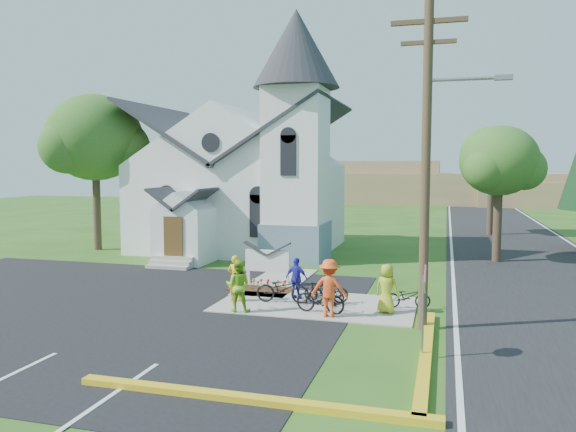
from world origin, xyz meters
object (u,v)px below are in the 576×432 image
(church_sign, at_px, (267,261))
(stop_sign, at_px, (425,291))
(bike_3, at_px, (328,292))
(bike_0, at_px, (283,289))
(cyclist_0, at_px, (235,278))
(utility_pole, at_px, (428,152))
(bike_4, at_px, (407,297))
(cyclist_1, at_px, (238,286))
(cyclist_3, at_px, (329,288))
(bike_1, at_px, (320,298))
(cyclist_2, at_px, (297,278))
(cyclist_4, at_px, (387,288))
(bike_2, at_px, (324,291))

(church_sign, height_order, stop_sign, stop_sign)
(bike_3, bearing_deg, bike_0, 79.54)
(cyclist_0, bearing_deg, utility_pole, 170.66)
(stop_sign, distance_m, bike_4, 5.19)
(cyclist_1, height_order, cyclist_3, cyclist_3)
(bike_1, relative_size, bike_3, 1.17)
(cyclist_1, distance_m, cyclist_2, 2.72)
(church_sign, height_order, bike_0, church_sign)
(cyclist_0, distance_m, cyclist_2, 2.27)
(bike_0, relative_size, bike_1, 1.13)
(cyclist_3, bearing_deg, utility_pole, 173.28)
(stop_sign, height_order, cyclist_2, stop_sign)
(cyclist_0, xyz_separation_m, cyclist_4, (5.50, -0.18, -0.02))
(bike_0, distance_m, bike_2, 1.49)
(stop_sign, xyz_separation_m, cyclist_1, (-6.26, 3.00, -0.84))
(utility_pole, relative_size, cyclist_3, 5.26)
(cyclist_1, height_order, bike_3, cyclist_1)
(cyclist_4, distance_m, bike_4, 1.11)
(utility_pole, bearing_deg, stop_sign, -88.51)
(cyclist_0, relative_size, cyclist_3, 0.89)
(bike_4, bearing_deg, cyclist_1, 98.20)
(bike_0, xyz_separation_m, cyclist_1, (-1.13, -1.56, 0.38))
(utility_pole, relative_size, cyclist_0, 5.89)
(cyclist_3, bearing_deg, stop_sign, 136.90)
(bike_0, bearing_deg, bike_1, -127.79)
(cyclist_3, bearing_deg, bike_0, -32.22)
(cyclist_2, relative_size, bike_3, 1.05)
(bike_1, height_order, bike_2, bike_1)
(utility_pole, height_order, cyclist_0, utility_pole)
(cyclist_1, relative_size, cyclist_2, 1.15)
(bike_2, height_order, bike_4, bike_2)
(utility_pole, height_order, stop_sign, utility_pole)
(church_sign, relative_size, cyclist_2, 1.43)
(cyclist_4, bearing_deg, cyclist_3, 47.83)
(stop_sign, distance_m, cyclist_1, 6.99)
(bike_0, bearing_deg, stop_sign, -136.45)
(cyclist_2, distance_m, bike_4, 4.10)
(bike_0, distance_m, cyclist_2, 0.84)
(cyclist_0, xyz_separation_m, cyclist_1, (0.62, -1.35, 0.04))
(church_sign, distance_m, cyclist_3, 5.47)
(church_sign, height_order, cyclist_3, cyclist_3)
(utility_pole, distance_m, bike_4, 5.47)
(bike_1, relative_size, cyclist_2, 1.11)
(church_sign, xyz_separation_m, bike_4, (5.90, -2.43, -0.56))
(cyclist_0, distance_m, bike_1, 3.47)
(stop_sign, relative_size, cyclist_4, 1.49)
(cyclist_2, bearing_deg, cyclist_4, 176.41)
(cyclist_0, relative_size, bike_4, 1.08)
(church_sign, bearing_deg, cyclist_0, -94.52)
(church_sign, distance_m, bike_0, 3.24)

